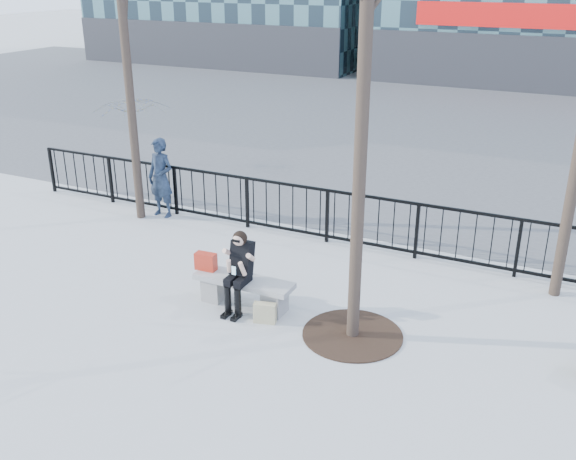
% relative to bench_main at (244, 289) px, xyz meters
% --- Properties ---
extents(ground, '(120.00, 120.00, 0.00)m').
position_rel_bench_main_xyz_m(ground, '(0.00, 0.00, -0.30)').
color(ground, '#A7A7A2').
rests_on(ground, ground).
extents(street_surface, '(60.00, 23.00, 0.01)m').
position_rel_bench_main_xyz_m(street_surface, '(0.00, 15.00, -0.30)').
color(street_surface, '#474747').
rests_on(street_surface, ground).
extents(railing, '(14.00, 0.06, 1.10)m').
position_rel_bench_main_xyz_m(railing, '(0.00, 3.00, 0.25)').
color(railing, black).
rests_on(railing, ground).
extents(tree_grate, '(1.50, 1.50, 0.02)m').
position_rel_bench_main_xyz_m(tree_grate, '(1.90, -0.10, -0.29)').
color(tree_grate, black).
rests_on(tree_grate, ground).
extents(bench_main, '(1.65, 0.46, 0.49)m').
position_rel_bench_main_xyz_m(bench_main, '(0.00, 0.00, 0.00)').
color(bench_main, slate).
rests_on(bench_main, ground).
extents(seated_woman, '(0.50, 0.64, 1.34)m').
position_rel_bench_main_xyz_m(seated_woman, '(0.00, -0.16, 0.37)').
color(seated_woman, black).
rests_on(seated_woman, ground).
extents(handbag, '(0.36, 0.18, 0.29)m').
position_rel_bench_main_xyz_m(handbag, '(-0.72, 0.02, 0.33)').
color(handbag, red).
rests_on(handbag, bench_main).
extents(shopping_bag, '(0.37, 0.21, 0.33)m').
position_rel_bench_main_xyz_m(shopping_bag, '(0.55, -0.33, -0.14)').
color(shopping_bag, beige).
rests_on(shopping_bag, ground).
extents(standing_man, '(0.66, 0.46, 1.73)m').
position_rel_bench_main_xyz_m(standing_man, '(-3.62, 2.80, 0.57)').
color(standing_man, black).
rests_on(standing_man, ground).
extents(vendor_umbrella, '(2.19, 2.23, 1.86)m').
position_rel_bench_main_xyz_m(vendor_umbrella, '(-6.70, 5.80, 0.63)').
color(vendor_umbrella, gold).
rests_on(vendor_umbrella, ground).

